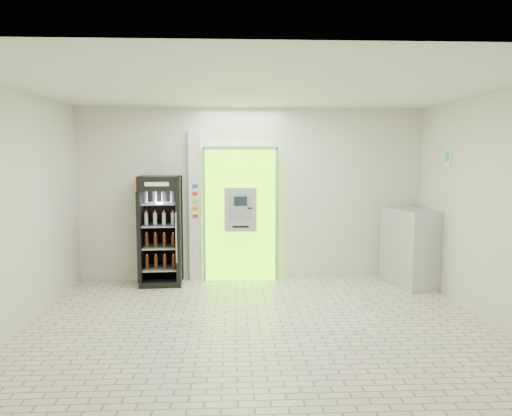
{
  "coord_description": "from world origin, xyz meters",
  "views": [
    {
      "loc": [
        -0.32,
        -6.18,
        2.17
      ],
      "look_at": [
        0.01,
        1.2,
        1.39
      ],
      "focal_mm": 35.0,
      "sensor_mm": 36.0,
      "label": 1
    }
  ],
  "objects": [
    {
      "name": "room_shell",
      "position": [
        0.0,
        0.0,
        1.84
      ],
      "size": [
        6.0,
        6.0,
        6.0
      ],
      "color": "beige",
      "rests_on": "ground"
    },
    {
      "name": "pillar",
      "position": [
        -0.98,
        2.45,
        1.3
      ],
      "size": [
        0.22,
        0.11,
        2.6
      ],
      "color": "silver",
      "rests_on": "ground"
    },
    {
      "name": "beverage_cooler",
      "position": [
        -1.55,
        2.19,
        0.88
      ],
      "size": [
        0.73,
        0.68,
        1.83
      ],
      "rotation": [
        0.0,
        0.0,
        0.06
      ],
      "color": "black",
      "rests_on": "ground"
    },
    {
      "name": "ground",
      "position": [
        0.0,
        0.0,
        0.0
      ],
      "size": [
        6.0,
        6.0,
        0.0
      ],
      "primitive_type": "plane",
      "color": "beige",
      "rests_on": "ground"
    },
    {
      "name": "atm_assembly",
      "position": [
        -0.2,
        2.41,
        1.17
      ],
      "size": [
        1.3,
        0.24,
        2.33
      ],
      "color": "#66EA00",
      "rests_on": "ground"
    },
    {
      "name": "exit_sign",
      "position": [
        2.99,
        1.4,
        2.12
      ],
      "size": [
        0.02,
        0.22,
        0.26
      ],
      "color": "white",
      "rests_on": "room_shell"
    },
    {
      "name": "steel_cabinet",
      "position": [
        2.67,
        1.9,
        0.65
      ],
      "size": [
        0.88,
        1.1,
        1.29
      ],
      "rotation": [
        0.0,
        0.0,
        0.26
      ],
      "color": "#B1B3B9",
      "rests_on": "ground"
    }
  ]
}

